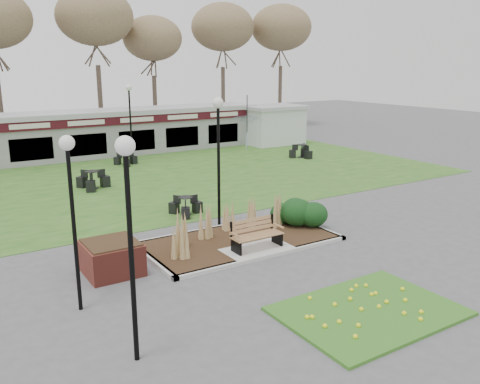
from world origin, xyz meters
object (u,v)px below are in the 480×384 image
food_pavilion (80,134)px  lamp_post_mid_left (70,185)px  park_bench (256,234)px  patio_umbrella (247,132)px  bistro_set_c (93,183)px  bistro_set_d (302,153)px  lamp_post_near_left (128,201)px  service_hut (272,124)px  lamp_post_mid_right (218,133)px  lamp_post_far_right (130,106)px  bistro_set_a (186,209)px  bistro_set_b (126,161)px  brick_planter (112,257)px

food_pavilion → lamp_post_mid_left: lamp_post_mid_left is taller
park_bench → patio_umbrella: size_ratio=0.59×
bistro_set_c → patio_umbrella: bearing=10.2°
park_bench → bistro_set_c: size_ratio=1.06×
lamp_post_mid_left → bistro_set_c: 12.87m
lamp_post_mid_left → bistro_set_d: bearing=36.8°
lamp_post_near_left → service_hut: bearing=48.6°
lamp_post_mid_right → lamp_post_far_right: size_ratio=1.01×
park_bench → lamp_post_mid_right: lamp_post_mid_right is taller
lamp_post_mid_right → lamp_post_far_right: bearing=82.3°
bistro_set_a → bistro_set_c: 6.48m
park_bench → food_pavilion: bearing=90.0°
park_bench → bistro_set_a: bearing=91.1°
food_pavilion → bistro_set_d: 14.01m
bistro_set_b → patio_umbrella: (6.54, -2.94, 1.57)m
park_bench → bistro_set_d: (11.70, 12.10, -0.30)m
park_bench → service_hut: size_ratio=0.39×
service_hut → bistro_set_a: size_ratio=3.23×
brick_planter → lamp_post_mid_right: size_ratio=0.32×
lamp_post_near_left → lamp_post_mid_left: (-0.36, 2.78, -0.21)m
service_hut → patio_umbrella: size_ratio=1.52×
lamp_post_mid_right → lamp_post_mid_left: bearing=-147.5°
lamp_post_near_left → lamp_post_mid_left: 2.81m
lamp_post_mid_right → bistro_set_c: 8.90m
lamp_post_far_right → bistro_set_c: lamp_post_far_right is taller
service_hut → bistro_set_c: service_hut is taller
food_pavilion → lamp_post_mid_right: lamp_post_mid_right is taller
brick_planter → lamp_post_far_right: size_ratio=0.33×
patio_umbrella → lamp_post_mid_right: bearing=-127.9°
brick_planter → bistro_set_c: bearing=76.3°
lamp_post_near_left → lamp_post_mid_left: bearing=97.4°
service_hut → patio_umbrella: patio_umbrella is taller
park_bench → bistro_set_d: bearing=45.9°
lamp_post_far_right → park_bench: bearing=-97.7°
patio_umbrella → bistro_set_d: bearing=-10.0°
park_bench → bistro_set_b: size_ratio=1.25×
bistro_set_a → bistro_set_b: bistro_set_b is taller
bistro_set_b → bistro_set_d: (10.24, -3.59, 0.02)m
brick_planter → bistro_set_b: bearing=68.6°
park_bench → bistro_set_a: park_bench is taller
service_hut → lamp_post_mid_right: bearing=-131.5°
bistro_set_b → service_hut: bearing=9.7°
bistro_set_a → lamp_post_far_right: bearing=78.9°
brick_planter → bistro_set_b: 16.05m
bistro_set_a → lamp_post_near_left: bearing=-122.1°
brick_planter → food_pavilion: size_ratio=0.06×
bistro_set_a → bistro_set_b: size_ratio=1.00×
food_pavilion → bistro_set_d: food_pavilion is taller
bistro_set_a → patio_umbrella: (8.10, 8.00, 1.57)m
lamp_post_near_left → patio_umbrella: size_ratio=1.57×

